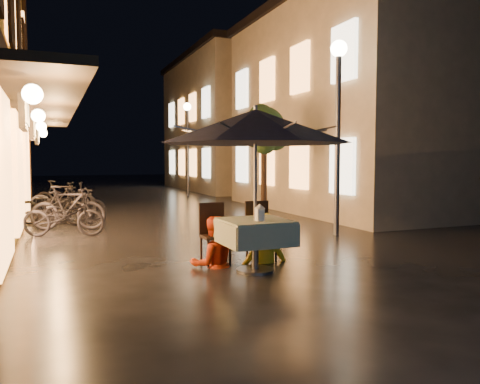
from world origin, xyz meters
name	(u,v)px	position (x,y,z in m)	size (l,w,h in m)	color
ground	(247,266)	(0.00, 0.00, 0.00)	(90.00, 90.00, 0.00)	black
east_building_near	(375,108)	(7.49, 6.50, 3.41)	(7.30, 9.30, 6.80)	#BBAB8F
east_building_far	(245,124)	(7.49, 18.00, 3.66)	(7.30, 10.30, 7.30)	#BBAB8F
street_tree	(264,131)	(2.41, 4.51, 2.42)	(1.43, 1.20, 3.15)	black
streetlamp_near	(338,102)	(3.00, 2.00, 2.92)	(0.36, 0.36, 4.23)	#59595E
streetlamp_far	(187,132)	(3.00, 14.00, 2.92)	(0.36, 0.36, 4.23)	#59595E
cafe_table	(255,232)	(-0.03, -0.39, 0.59)	(0.99, 0.99, 0.78)	#59595E
patio_umbrella	(255,127)	(-0.03, -0.39, 2.15)	(2.80, 2.80, 2.46)	#59595E
cafe_chair_left	(214,230)	(-0.43, 0.34, 0.54)	(0.42, 0.42, 0.97)	black
cafe_chair_right	(259,227)	(0.37, 0.34, 0.54)	(0.42, 0.42, 0.97)	black
table_lantern	(260,211)	(-0.03, -0.55, 0.92)	(0.16, 0.16, 0.25)	white
person_orange	(213,217)	(-0.49, 0.21, 0.76)	(0.74, 0.58, 1.52)	red
person_yellow	(263,214)	(0.37, 0.17, 0.78)	(1.00, 0.58, 1.55)	yellow
bicycle_0	(64,216)	(-2.58, 4.08, 0.45)	(0.60, 1.72, 0.91)	black
bicycle_1	(68,208)	(-2.46, 4.99, 0.53)	(0.49, 1.75, 1.05)	black
bicycle_2	(52,206)	(-2.81, 6.09, 0.48)	(0.64, 1.84, 0.97)	black
bicycle_3	(78,205)	(-2.16, 6.42, 0.45)	(0.43, 1.51, 0.90)	black
bicycle_4	(63,199)	(-2.49, 8.02, 0.50)	(0.66, 1.89, 0.99)	black
bicycle_5	(60,196)	(-2.56, 9.10, 0.50)	(0.47, 1.67, 1.01)	black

